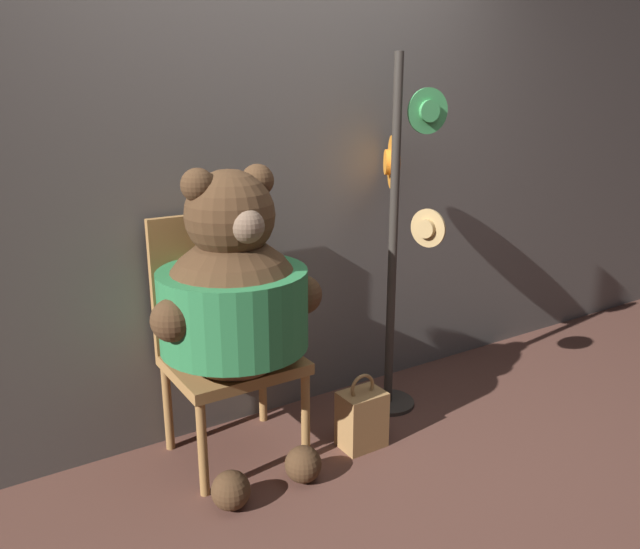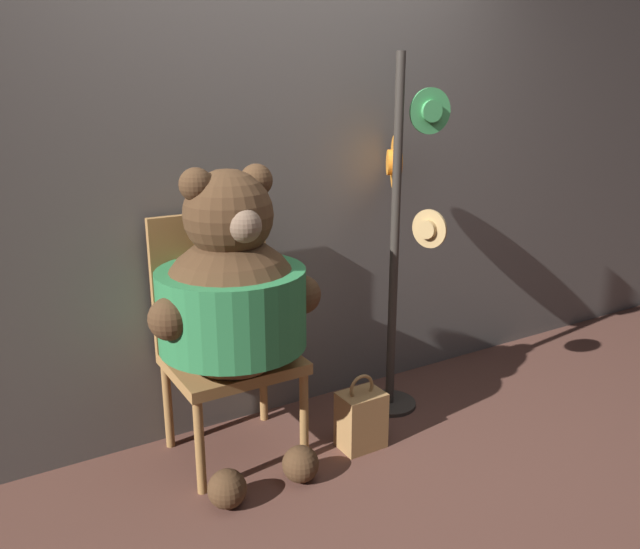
{
  "view_description": "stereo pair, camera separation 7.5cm",
  "coord_description": "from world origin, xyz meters",
  "views": [
    {
      "loc": [
        -1.4,
        -1.96,
        1.59
      ],
      "look_at": [
        0.07,
        0.33,
        0.8
      ],
      "focal_mm": 35.0,
      "sensor_mm": 36.0,
      "label": 1
    },
    {
      "loc": [
        -1.33,
        -2.0,
        1.59
      ],
      "look_at": [
        0.07,
        0.33,
        0.8
      ],
      "focal_mm": 35.0,
      "sensor_mm": 36.0,
      "label": 2
    }
  ],
  "objects": [
    {
      "name": "hat_display_rack",
      "position": [
        0.56,
        0.37,
        0.9
      ],
      "size": [
        0.41,
        0.5,
        1.78
      ],
      "color": "#332D28",
      "rests_on": "ground_plane"
    },
    {
      "name": "handbag_on_ground",
      "position": [
        0.16,
        0.11,
        0.14
      ],
      "size": [
        0.21,
        0.15,
        0.36
      ],
      "color": "#A87A47",
      "rests_on": "ground_plane"
    },
    {
      "name": "teddy_bear",
      "position": [
        -0.38,
        0.29,
        0.77
      ],
      "size": [
        0.75,
        0.66,
        1.32
      ],
      "color": "#4C331E",
      "rests_on": "ground_plane"
    },
    {
      "name": "chair",
      "position": [
        -0.36,
        0.46,
        0.57
      ],
      "size": [
        0.55,
        0.47,
        1.08
      ],
      "color": "#9E703D",
      "rests_on": "ground_plane"
    },
    {
      "name": "ground_plane",
      "position": [
        0.0,
        0.0,
        0.0
      ],
      "size": [
        14.0,
        14.0,
        0.0
      ],
      "primitive_type": "plane",
      "color": "brown"
    },
    {
      "name": "wall_back",
      "position": [
        0.0,
        0.7,
        1.21
      ],
      "size": [
        8.0,
        0.1,
        2.41
      ],
      "color": "#66605B",
      "rests_on": "ground_plane"
    }
  ]
}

